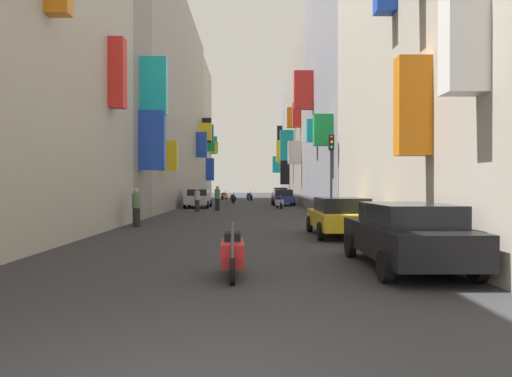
{
  "coord_description": "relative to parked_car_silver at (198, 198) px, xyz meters",
  "views": [
    {
      "loc": [
        0.63,
        -3.52,
        1.81
      ],
      "look_at": [
        1.06,
        33.44,
        1.51
      ],
      "focal_mm": 31.13,
      "sensor_mm": 36.0,
      "label": 1
    }
  ],
  "objects": [
    {
      "name": "building_right_mid_a",
      "position": [
        11.57,
        -6.59,
        9.86
      ],
      "size": [
        7.34,
        13.16,
        21.27
      ],
      "color": "gray",
      "rests_on": "ground"
    },
    {
      "name": "parked_car_yellow",
      "position": [
        7.37,
        -19.78,
        -0.04
      ],
      "size": [
        1.97,
        4.13,
        1.36
      ],
      "color": "gold",
      "rests_on": "ground"
    },
    {
      "name": "building_left_mid_c",
      "position": [
        -4.41,
        22.8,
        7.85
      ],
      "size": [
        7.2,
        10.55,
        17.25
      ],
      "color": "#B2A899",
      "rests_on": "ground"
    },
    {
      "name": "building_right_mid_b",
      "position": [
        11.56,
        10.67,
        6.93
      ],
      "size": [
        7.37,
        21.36,
        15.42
      ],
      "color": "gray",
      "rests_on": "ground"
    },
    {
      "name": "parked_car_black",
      "position": [
        7.54,
        -25.9,
        -0.02
      ],
      "size": [
        1.9,
        4.36,
        1.41
      ],
      "color": "black",
      "rests_on": "ground"
    },
    {
      "name": "ground_plane",
      "position": [
        3.58,
        -1.92,
        -0.77
      ],
      "size": [
        140.0,
        140.0,
        0.0
      ],
      "primitive_type": "plane",
      "color": "#2D2D30"
    },
    {
      "name": "traffic_light_near_corner",
      "position": [
        8.22,
        -13.37,
        2.16
      ],
      "size": [
        0.26,
        0.34,
        4.3
      ],
      "color": "#2D2D2D",
      "rests_on": "ground"
    },
    {
      "name": "scooter_orange",
      "position": [
        0.93,
        19.25,
        -0.3
      ],
      "size": [
        0.74,
        1.9,
        1.13
      ],
      "color": "orange",
      "rests_on": "ground"
    },
    {
      "name": "parked_car_silver",
      "position": [
        0.0,
        0.0,
        0.0
      ],
      "size": [
        1.92,
        4.01,
        1.46
      ],
      "color": "#B7B7BC",
      "rests_on": "ground"
    },
    {
      "name": "pedestrian_near_right",
      "position": [
        1.84,
        -4.18,
        0.1
      ],
      "size": [
        0.5,
        0.5,
        1.74
      ],
      "color": "black",
      "rests_on": "ground"
    },
    {
      "name": "scooter_white",
      "position": [
        6.37,
        -1.66,
        -0.3
      ],
      "size": [
        0.59,
        1.93,
        1.13
      ],
      "color": "silver",
      "rests_on": "ground"
    },
    {
      "name": "parked_car_blue",
      "position": [
        7.05,
        3.72,
        -0.03
      ],
      "size": [
        1.91,
        4.05,
        1.41
      ],
      "color": "navy",
      "rests_on": "ground"
    },
    {
      "name": "parked_car_white",
      "position": [
        7.61,
        16.05,
        0.02
      ],
      "size": [
        1.85,
        4.39,
        1.5
      ],
      "color": "white",
      "rests_on": "ground"
    },
    {
      "name": "scooter_blue",
      "position": [
        4.05,
        15.23,
        -0.3
      ],
      "size": [
        0.72,
        1.73,
        1.13
      ],
      "color": "#2D4CAD",
      "rests_on": "ground"
    },
    {
      "name": "building_right_mid_c",
      "position": [
        11.54,
        24.72,
        6.49
      ],
      "size": [
        7.3,
        6.72,
        14.53
      ],
      "color": "gray",
      "rests_on": "ground"
    },
    {
      "name": "building_left_mid_b",
      "position": [
        -4.42,
        3.72,
        8.25
      ],
      "size": [
        7.35,
        27.63,
        18.04
      ],
      "color": "#9E9384",
      "rests_on": "ground"
    },
    {
      "name": "scooter_black",
      "position": [
        2.44,
        8.6,
        -0.3
      ],
      "size": [
        0.62,
        1.9,
        1.13
      ],
      "color": "black",
      "rests_on": "ground"
    },
    {
      "name": "pedestrian_near_left",
      "position": [
        0.54,
        -5.19,
        0.04
      ],
      "size": [
        0.53,
        0.53,
        1.62
      ],
      "color": "#282828",
      "rests_on": "ground"
    },
    {
      "name": "scooter_red",
      "position": [
        3.84,
        -26.69,
        -0.3
      ],
      "size": [
        0.49,
        1.93,
        1.13
      ],
      "color": "red",
      "rests_on": "ground"
    },
    {
      "name": "building_left_mid_a",
      "position": [
        -4.37,
        -12.14,
        6.6
      ],
      "size": [
        7.34,
        4.06,
        14.77
      ],
      "color": "gray",
      "rests_on": "ground"
    },
    {
      "name": "pedestrian_crossing",
      "position": [
        -0.74,
        -16.27,
        0.06
      ],
      "size": [
        0.52,
        0.52,
        1.67
      ],
      "color": "black",
      "rests_on": "ground"
    },
    {
      "name": "building_right_near",
      "position": [
        11.57,
        -22.56,
        5.78
      ],
      "size": [
        7.23,
        18.75,
        13.1
      ],
      "color": "#B2A899",
      "rests_on": "ground"
    }
  ]
}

